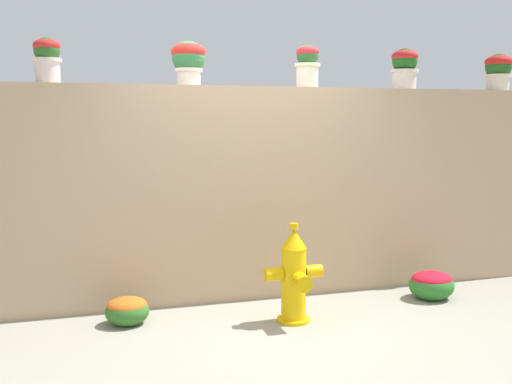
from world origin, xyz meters
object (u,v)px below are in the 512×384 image
potted_plant_5 (498,69)px  flower_bush_right (432,284)px  potted_plant_1 (47,57)px  potted_plant_2 (189,59)px  fire_hydrant (294,277)px  potted_plant_4 (405,66)px  flower_bush_left (127,310)px  potted_plant_3 (307,63)px

potted_plant_5 → flower_bush_right: bearing=-152.6°
potted_plant_1 → potted_plant_2: (1.26, 0.02, 0.02)m
potted_plant_5 → flower_bush_right: 2.52m
potted_plant_1 → flower_bush_right: potted_plant_1 is taller
fire_hydrant → flower_bush_right: (1.55, 0.25, -0.25)m
potted_plant_1 → potted_plant_5: potted_plant_5 is taller
potted_plant_1 → potted_plant_2: potted_plant_2 is taller
potted_plant_1 → potted_plant_4: (3.56, 0.04, 0.02)m
potted_plant_4 → flower_bush_right: size_ratio=0.95×
flower_bush_left → fire_hydrant: bearing=-14.4°
potted_plant_2 → potted_plant_5: size_ratio=1.03×
potted_plant_4 → fire_hydrant: size_ratio=0.49×
potted_plant_2 → potted_plant_3: 1.18m
flower_bush_right → flower_bush_left: bearing=177.8°
potted_plant_4 → potted_plant_5: size_ratio=1.07×
potted_plant_4 → flower_bush_right: bearing=-91.5°
potted_plant_1 → flower_bush_right: size_ratio=0.87×
potted_plant_2 → fire_hydrant: bearing=-50.0°
potted_plant_1 → potted_plant_3: 2.44m
potted_plant_3 → flower_bush_right: bearing=-28.5°
potted_plant_5 → potted_plant_4: bearing=176.4°
potted_plant_4 → potted_plant_2: bearing=-179.4°
potted_plant_3 → potted_plant_5: potted_plant_3 is taller
flower_bush_right → fire_hydrant: bearing=-170.9°
potted_plant_5 → flower_bush_left: 4.66m
potted_plant_2 → potted_plant_4: size_ratio=0.97×
potted_plant_4 → flower_bush_left: potted_plant_4 is taller
potted_plant_1 → flower_bush_right: 4.20m
potted_plant_2 → flower_bush_right: potted_plant_2 is taller
potted_plant_1 → flower_bush_left: size_ratio=1.04×
potted_plant_4 → flower_bush_right: 2.28m
flower_bush_left → potted_plant_4: bearing=10.4°
potted_plant_5 → flower_bush_right: (-1.14, -0.59, -2.16)m
potted_plant_4 → potted_plant_5: (1.12, -0.07, -0.02)m
potted_plant_2 → flower_bush_right: (2.29, -0.64, -2.18)m
flower_bush_left → flower_bush_right: size_ratio=0.84×
potted_plant_5 → fire_hydrant: 3.40m
potted_plant_1 → potted_plant_5: 4.68m
potted_plant_4 → flower_bush_right: (-0.02, -0.66, -2.18)m
potted_plant_1 → potted_plant_3: potted_plant_3 is taller
potted_plant_2 → flower_bush_left: size_ratio=1.09×
potted_plant_2 → potted_plant_4: (2.31, 0.02, -0.00)m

